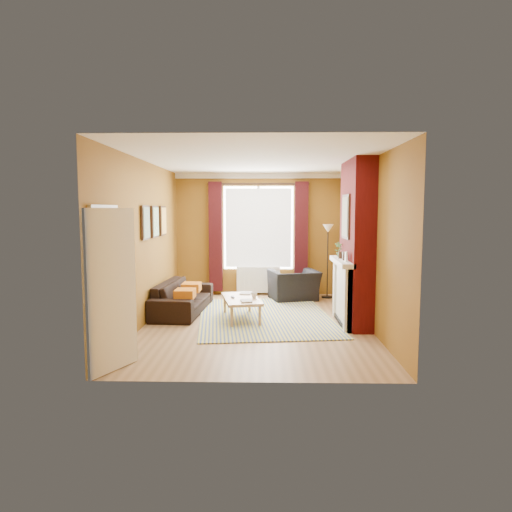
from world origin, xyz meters
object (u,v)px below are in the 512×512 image
wicker_stool (279,290)px  floor_lamp (328,240)px  armchair (294,285)px  sofa (183,297)px  coffee_table (241,300)px

wicker_stool → floor_lamp: 1.54m
armchair → wicker_stool: (-0.31, 0.18, -0.13)m
sofa → wicker_stool: (1.89, 1.43, -0.10)m
armchair → floor_lamp: size_ratio=0.61×
floor_lamp → armchair: bearing=-161.0°
sofa → armchair: size_ratio=2.04×
sofa → armchair: armchair is taller
sofa → armchair: bearing=-56.4°
armchair → wicker_stool: bearing=-44.9°
sofa → floor_lamp: 3.48m
sofa → coffee_table: (1.16, -0.56, 0.06)m
sofa → wicker_stool: sofa is taller
armchair → wicker_stool: size_ratio=2.58×
floor_lamp → coffee_table: bearing=-131.1°
sofa → armchair: (2.21, 1.26, 0.03)m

